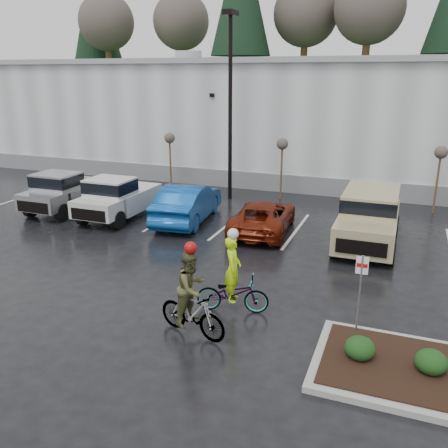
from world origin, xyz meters
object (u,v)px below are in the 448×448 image
at_px(pickup_white, 122,195).
at_px(car_red, 263,216).
at_px(car_blue, 188,203).
at_px(sapling_east, 441,156).
at_px(cyclist_hivis, 233,286).
at_px(lamppost, 230,88).
at_px(cyclist_olive, 192,302).
at_px(sapling_west, 170,141).
at_px(sapling_mid, 282,147).
at_px(fire_lane_sign, 360,286).
at_px(pickup_silver, 70,189).
at_px(suv_tan, 368,219).

relative_size(pickup_white, car_red, 1.09).
xyz_separation_m(car_blue, car_red, (3.59, -0.24, -0.19)).
height_order(sapling_east, cyclist_hivis, sapling_east).
relative_size(lamppost, cyclist_olive, 3.66).
bearing_deg(pickup_white, sapling_west, 94.34).
xyz_separation_m(lamppost, sapling_mid, (2.50, 1.00, -2.96)).
relative_size(lamppost, sapling_mid, 2.88).
bearing_deg(car_blue, lamppost, -102.22).
distance_m(pickup_white, cyclist_hivis, 10.56).
height_order(lamppost, car_blue, lamppost).
bearing_deg(cyclist_olive, car_blue, 39.63).
bearing_deg(cyclist_hivis, sapling_east, -36.74).
bearing_deg(lamppost, fire_lane_sign, -56.54).
height_order(pickup_silver, car_blue, pickup_silver).
height_order(sapling_east, suv_tan, sapling_east).
bearing_deg(cyclist_hivis, sapling_west, 20.71).
bearing_deg(sapling_mid, cyclist_olive, -84.39).
relative_size(sapling_west, pickup_white, 0.62).
distance_m(sapling_west, suv_tan, 12.89).
distance_m(sapling_west, sapling_mid, 6.50).
height_order(lamppost, pickup_silver, lamppost).
bearing_deg(lamppost, car_blue, -95.03).
distance_m(sapling_east, car_red, 9.06).
relative_size(pickup_silver, car_blue, 1.00).
relative_size(pickup_silver, suv_tan, 1.02).
distance_m(pickup_white, car_blue, 3.20).
height_order(car_red, cyclist_olive, cyclist_olive).
xyz_separation_m(sapling_east, pickup_silver, (-16.57, -5.63, -1.75)).
xyz_separation_m(suv_tan, cyclist_olive, (-3.53, -8.48, -0.12)).
relative_size(pickup_white, car_blue, 1.00).
bearing_deg(cyclist_olive, fire_lane_sign, -56.48).
xyz_separation_m(lamppost, cyclist_hivis, (4.41, -11.65, -4.93)).
height_order(lamppost, cyclist_hivis, lamppost).
bearing_deg(car_red, cyclist_olive, 89.51).
distance_m(fire_lane_sign, cyclist_olive, 4.18).
xyz_separation_m(sapling_mid, cyclist_olive, (1.39, -14.21, -1.82)).
distance_m(sapling_east, pickup_white, 14.83).
relative_size(sapling_mid, suv_tan, 0.63).
distance_m(sapling_west, sapling_east, 14.00).
xyz_separation_m(pickup_white, suv_tan, (10.99, 0.02, 0.05)).
bearing_deg(car_red, lamppost, -60.36).
bearing_deg(suv_tan, cyclist_olive, -112.59).
xyz_separation_m(pickup_silver, car_blue, (6.19, 0.24, -0.13)).
bearing_deg(sapling_east, car_red, -140.36).
bearing_deg(car_blue, sapling_west, -63.32).
relative_size(fire_lane_sign, cyclist_hivis, 0.90).
xyz_separation_m(pickup_white, cyclist_hivis, (7.98, -6.91, -0.23)).
bearing_deg(fire_lane_sign, lamppost, 123.46).
bearing_deg(pickup_white, cyclist_hivis, -40.91).
height_order(fire_lane_sign, car_red, fire_lane_sign).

